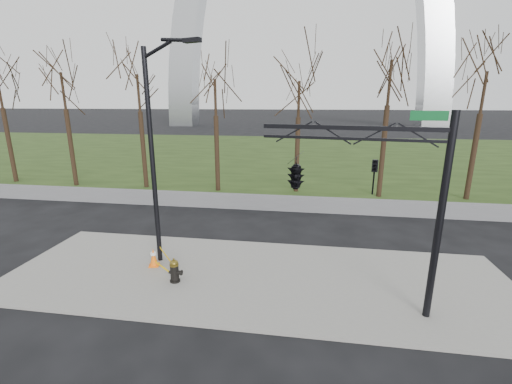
# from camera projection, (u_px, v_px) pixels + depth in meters

# --- Properties ---
(ground) EXTENTS (500.00, 500.00, 0.00)m
(ground) POSITION_uv_depth(u_px,v_px,m) (255.00, 278.00, 12.34)
(ground) COLOR black
(ground) RESTS_ON ground
(sidewalk) EXTENTS (18.00, 6.00, 0.10)m
(sidewalk) POSITION_uv_depth(u_px,v_px,m) (255.00, 277.00, 12.33)
(sidewalk) COLOR gray
(sidewalk) RESTS_ON ground
(grass_strip) EXTENTS (120.00, 40.00, 0.06)m
(grass_strip) POSITION_uv_depth(u_px,v_px,m) (293.00, 154.00, 40.98)
(grass_strip) COLOR #223613
(grass_strip) RESTS_ON ground
(guardrail) EXTENTS (60.00, 0.30, 0.90)m
(guardrail) POSITION_uv_depth(u_px,v_px,m) (276.00, 203.00, 19.86)
(guardrail) COLOR #59595B
(guardrail) RESTS_ON ground
(tree_row) EXTENTS (48.04, 4.00, 9.28)m
(tree_row) POSITION_uv_depth(u_px,v_px,m) (298.00, 126.00, 22.45)
(tree_row) COLOR black
(tree_row) RESTS_ON ground
(fire_hydrant) EXTENTS (0.54, 0.35, 0.87)m
(fire_hydrant) POSITION_uv_depth(u_px,v_px,m) (175.00, 271.00, 11.81)
(fire_hydrant) COLOR black
(fire_hydrant) RESTS_ON sidewalk
(traffic_cone) EXTENTS (0.45, 0.45, 0.72)m
(traffic_cone) POSITION_uv_depth(u_px,v_px,m) (154.00, 257.00, 12.97)
(traffic_cone) COLOR orange
(traffic_cone) RESTS_ON sidewalk
(street_light) EXTENTS (2.33, 0.86, 8.21)m
(street_light) POSITION_uv_depth(u_px,v_px,m) (156.00, 145.00, 12.25)
(street_light) COLOR black
(street_light) RESTS_ON ground
(traffic_signal_mast) EXTENTS (5.05, 2.54, 6.00)m
(traffic_signal_mast) POSITION_uv_depth(u_px,v_px,m) (322.00, 174.00, 9.92)
(traffic_signal_mast) COLOR black
(traffic_signal_mast) RESTS_ON ground
(caution_tape) EXTENTS (1.24, 1.51, 0.44)m
(caution_tape) POSITION_uv_depth(u_px,v_px,m) (165.00, 261.00, 12.51)
(caution_tape) COLOR yellow
(caution_tape) RESTS_ON ground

